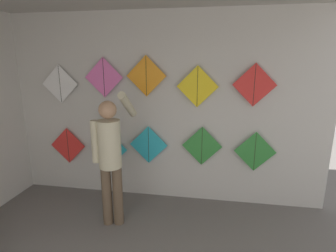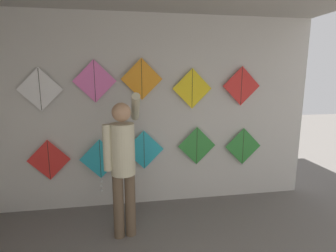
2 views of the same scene
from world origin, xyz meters
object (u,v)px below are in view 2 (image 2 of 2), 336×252
at_px(kite_9, 241,86).
at_px(kite_1, 100,161).
at_px(kite_4, 243,146).
at_px(kite_7, 142,79).
at_px(kite_6, 95,81).
at_px(kite_5, 40,89).
at_px(kite_8, 192,89).
at_px(kite_0, 49,160).
at_px(kite_2, 144,150).
at_px(shopkeeper, 123,158).
at_px(kite_3, 197,146).

bearing_deg(kite_9, kite_1, -179.98).
xyz_separation_m(kite_4, kite_7, (-1.58, 0.00, 1.05)).
bearing_deg(kite_9, kite_6, 180.00).
distance_m(kite_5, kite_8, 2.09).
relative_size(kite_0, kite_6, 1.00).
bearing_deg(kite_9, kite_2, 180.00).
height_order(shopkeeper, kite_1, shopkeeper).
bearing_deg(kite_6, kite_5, 180.00).
relative_size(kite_2, kite_4, 1.00).
relative_size(kite_0, kite_7, 1.00).
bearing_deg(kite_0, kite_5, 180.00).
bearing_deg(shopkeeper, kite_6, 105.31).
relative_size(kite_4, kite_5, 1.00).
height_order(kite_1, kite_4, kite_4).
height_order(kite_0, kite_5, kite_5).
xyz_separation_m(kite_0, kite_1, (0.70, -0.00, -0.06)).
bearing_deg(kite_3, kite_0, 180.00).
bearing_deg(kite_4, kite_8, 180.00).
xyz_separation_m(kite_2, kite_4, (1.56, 0.00, -0.02)).
xyz_separation_m(kite_0, kite_5, (-0.03, 0.00, 0.99)).
height_order(kite_6, kite_7, kite_7).
xyz_separation_m(kite_3, kite_9, (0.68, 0.00, 0.90)).
bearing_deg(kite_1, kite_7, 0.08).
bearing_deg(kite_8, shopkeeper, -143.28).
xyz_separation_m(kite_4, kite_9, (-0.08, 0.00, 0.94)).
bearing_deg(kite_8, kite_1, -179.96).
bearing_deg(kite_9, shopkeeper, -156.89).
distance_m(kite_0, kite_5, 0.99).
bearing_deg(kite_1, kite_4, 0.02).
distance_m(kite_0, kite_7, 1.73).
relative_size(kite_2, kite_7, 1.00).
xyz_separation_m(kite_4, kite_6, (-2.22, 0.00, 1.02)).
bearing_deg(kite_9, kite_0, 180.00).
bearing_deg(kite_4, shopkeeper, -157.78).
xyz_separation_m(shopkeeper, kite_3, (1.11, 0.76, -0.10)).
bearing_deg(kite_5, kite_9, 0.00).
distance_m(kite_5, kite_6, 0.72).
relative_size(kite_1, kite_4, 1.35).
relative_size(kite_1, kite_3, 1.35).
relative_size(shopkeeper, kite_5, 2.99).
bearing_deg(kite_0, kite_8, 0.00).
distance_m(kite_0, kite_1, 0.70).
bearing_deg(kite_5, kite_4, 0.00).
distance_m(kite_2, kite_7, 1.03).
xyz_separation_m(kite_3, kite_6, (-1.47, 0.00, 0.98)).
bearing_deg(kite_0, kite_3, 0.00).
height_order(kite_4, kite_9, kite_9).
distance_m(kite_4, kite_7, 1.90).
bearing_deg(kite_8, kite_0, 180.00).
bearing_deg(kite_7, kite_6, 180.00).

